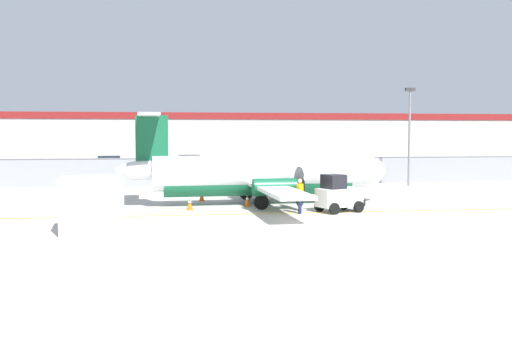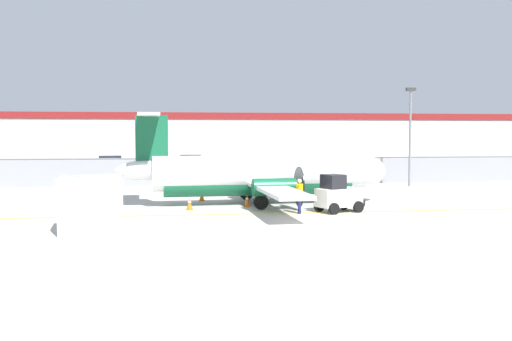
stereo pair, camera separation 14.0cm
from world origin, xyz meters
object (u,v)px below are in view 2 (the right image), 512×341
object	(u,v)px
ground_crew_worker	(300,194)
parked_car_3	(396,168)
traffic_cone_near_right	(202,196)
parked_car_0	(109,163)
parked_car_1	(189,162)
baggage_tug	(338,195)
parked_car_2	(282,164)
traffic_cone_near_left	(247,201)
traffic_cone_far_right	(321,193)
cargo_container	(91,204)
commuter_airplane	(263,175)
traffic_cone_far_left	(189,204)

from	to	relation	value
ground_crew_worker	parked_car_3	world-z (taller)	same
traffic_cone_near_right	parked_car_0	xyz separation A→B (m)	(-8.36, 26.60, 0.58)
ground_crew_worker	parked_car_1	distance (m)	34.23
parked_car_3	parked_car_1	bearing A→B (deg)	140.89
baggage_tug	parked_car_2	bearing A→B (deg)	63.65
baggage_tug	traffic_cone_near_right	xyz separation A→B (m)	(-6.49, 5.64, -0.54)
baggage_tug	traffic_cone_near_left	distance (m)	5.06
baggage_tug	parked_car_3	bearing A→B (deg)	40.05
traffic_cone_far_right	parked_car_1	xyz separation A→B (m)	(-7.38, 27.43, 0.58)
traffic_cone_near_left	parked_car_0	bearing A→B (deg)	109.90
parked_car_1	cargo_container	bearing A→B (deg)	86.61
traffic_cone_near_left	traffic_cone_near_right	world-z (taller)	same
ground_crew_worker	traffic_cone_near_left	distance (m)	3.80
commuter_airplane	parked_car_3	bearing A→B (deg)	47.02
traffic_cone_far_left	parked_car_1	bearing A→B (deg)	88.94
cargo_container	traffic_cone_far_left	xyz separation A→B (m)	(3.95, 6.11, -0.79)
cargo_container	parked_car_0	size ratio (longest dim) A/B	0.60
traffic_cone_near_left	traffic_cone_far_right	xyz separation A→B (m)	(4.90, 3.45, 0.00)
parked_car_1	commuter_airplane	bearing A→B (deg)	100.08
parked_car_3	ground_crew_worker	bearing A→B (deg)	-126.05
commuter_airplane	parked_car_1	distance (m)	30.17
ground_crew_worker	traffic_cone_far_right	size ratio (longest dim) A/B	2.66
traffic_cone_far_left	parked_car_3	bearing A→B (deg)	46.03
parked_car_0	parked_car_1	size ratio (longest dim) A/B	1.02
ground_crew_worker	parked_car_2	xyz separation A→B (m)	(4.27, 28.29, -0.06)
traffic_cone_far_right	cargo_container	bearing A→B (deg)	-138.52
ground_crew_worker	cargo_container	world-z (taller)	cargo_container
traffic_cone_near_left	traffic_cone_far_right	size ratio (longest dim) A/B	1.00
commuter_airplane	traffic_cone_far_left	bearing A→B (deg)	-158.09
cargo_container	traffic_cone_near_left	bearing A→B (deg)	37.82
parked_car_0	traffic_cone_near_right	bearing A→B (deg)	99.96
parked_car_0	parked_car_2	size ratio (longest dim) A/B	1.03
parked_car_1	parked_car_2	bearing A→B (deg)	151.32
baggage_tug	parked_car_2	size ratio (longest dim) A/B	0.60
ground_crew_worker	traffic_cone_near_right	world-z (taller)	ground_crew_worker
ground_crew_worker	parked_car_0	size ratio (longest dim) A/B	0.39
commuter_airplane	traffic_cone_near_left	distance (m)	1.87
traffic_cone_near_left	parked_car_2	bearing A→B (deg)	75.62
cargo_container	traffic_cone_far_right	distance (m)	15.94
baggage_tug	traffic_cone_near_left	xyz separation A→B (m)	(-4.19, 2.78, -0.54)
parked_car_0	traffic_cone_far_left	bearing A→B (deg)	96.50
commuter_airplane	parked_car_2	world-z (taller)	commuter_airplane
baggage_tug	traffic_cone_far_left	distance (m)	7.50
traffic_cone_near_right	traffic_cone_far_left	xyz separation A→B (m)	(-0.78, -3.85, 0.00)
parked_car_2	parked_car_3	xyz separation A→B (m)	(9.03, -6.99, 0.00)
baggage_tug	traffic_cone_far_right	bearing A→B (deg)	61.81
parked_car_0	parked_car_3	distance (m)	28.46
cargo_container	parked_car_0	bearing A→B (deg)	88.22
parked_car_0	parked_car_1	bearing A→B (deg)	-177.65
ground_crew_worker	traffic_cone_far_left	bearing A→B (deg)	-9.80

